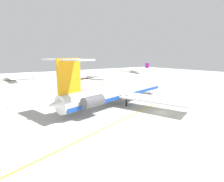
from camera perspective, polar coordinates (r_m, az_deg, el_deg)
The scene contains 10 objects.
ground at distance 48.86m, azimuth 14.89°, elevation -6.54°, with size 287.41×287.41×0.00m, color #B7B5AD.
main_jetliner at distance 54.20m, azimuth 1.58°, elevation -0.31°, with size 47.40×42.27×13.92m.
airliner_mid_left at distance 122.87m, azimuth -28.70°, elevation 4.14°, with size 29.95×29.53×8.98m.
airliner_mid_right at distance 118.21m, azimuth -7.54°, elevation 5.13°, with size 27.38×27.65×8.65m.
airliner_far_right at distance 160.87m, azimuth 7.12°, elevation 6.61°, with size 25.89×26.09×8.08m.
ground_crew_near_tail at distance 62.98m, azimuth 31.85°, elevation -2.86°, with size 0.31×0.38×1.80m.
ground_crew_portside at distance 84.79m, azimuth -3.11°, elevation 1.93°, with size 0.28×0.40×1.72m.
safety_cone_nose at distance 58.46m, azimuth -30.11°, elevation -4.52°, with size 0.40×0.40×0.55m, color #EA590F.
safety_cone_wingtip at distance 87.36m, azimuth 3.52°, elevation 1.66°, with size 0.40×0.40×0.55m, color #EA590F.
taxiway_centreline at distance 49.43m, azimuth 9.27°, elevation -6.10°, with size 75.22×0.36×0.01m, color gold.
Camera 1 is at (-36.74, -28.80, 14.40)m, focal length 29.07 mm.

